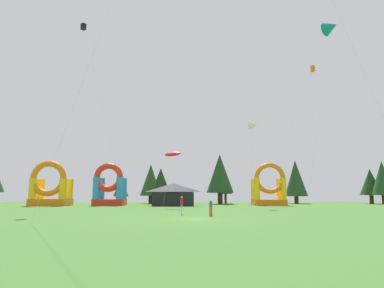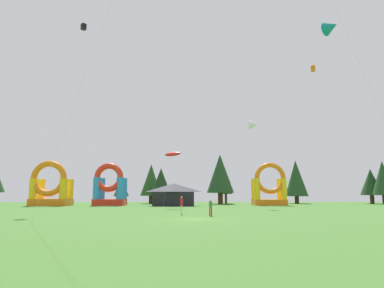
% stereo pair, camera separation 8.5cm
% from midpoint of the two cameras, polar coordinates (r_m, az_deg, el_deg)
% --- Properties ---
extents(ground_plane, '(120.00, 120.00, 0.00)m').
position_cam_midpoint_polar(ground_plane, '(28.65, 0.36, -12.34)').
color(ground_plane, '#3D6B28').
extents(kite_white_delta, '(2.56, 5.14, 13.41)m').
position_cam_midpoint_polar(kite_white_delta, '(54.53, 10.05, 3.13)').
color(kite_white_delta, white).
rests_on(kite_white_delta, ground_plane).
extents(kite_teal_delta, '(7.60, 5.65, 26.58)m').
position_cam_midpoint_polar(kite_teal_delta, '(55.40, 21.90, 17.48)').
color(kite_teal_delta, '#0C7F7A').
rests_on(kite_teal_delta, ground_plane).
extents(kite_orange_box, '(10.37, 2.09, 23.66)m').
position_cam_midpoint_polar(kite_orange_box, '(63.39, 19.24, 11.55)').
color(kite_orange_box, orange).
rests_on(kite_orange_box, ground_plane).
extents(kite_black_box, '(8.56, 6.94, 26.41)m').
position_cam_midpoint_polar(kite_black_box, '(54.80, -17.51, 17.85)').
color(kite_black_box, black).
rests_on(kite_black_box, ground_plane).
extents(kite_red_parafoil, '(3.13, 2.79, 8.43)m').
position_cam_midpoint_polar(kite_red_parafoil, '(51.91, -3.29, -1.67)').
color(kite_red_parafoil, red).
rests_on(kite_red_parafoil, ground_plane).
extents(person_near_camera, '(0.34, 0.34, 1.79)m').
position_cam_midpoint_polar(person_near_camera, '(35.19, -1.79, -9.83)').
color(person_near_camera, silver).
rests_on(person_near_camera, ground_plane).
extents(person_midfield, '(0.30, 0.30, 1.57)m').
position_cam_midpoint_polar(person_midfield, '(32.39, 3.05, -10.20)').
color(person_midfield, '#B21E26').
rests_on(person_midfield, ground_plane).
extents(inflatable_orange_dome, '(6.43, 4.63, 7.74)m').
position_cam_midpoint_polar(inflatable_orange_dome, '(65.43, -22.44, -6.96)').
color(inflatable_orange_dome, orange).
rests_on(inflatable_orange_dome, ground_plane).
extents(inflatable_red_slide, '(5.41, 4.64, 7.49)m').
position_cam_midpoint_polar(inflatable_red_slide, '(64.10, -13.52, -7.31)').
color(inflatable_red_slide, red).
rests_on(inflatable_red_slide, ground_plane).
extents(inflatable_yellow_castle, '(5.81, 3.74, 7.61)m').
position_cam_midpoint_polar(inflatable_yellow_castle, '(64.45, 12.59, -7.32)').
color(inflatable_yellow_castle, orange).
rests_on(inflatable_yellow_castle, ground_plane).
extents(festival_tent, '(6.92, 3.45, 3.80)m').
position_cam_midpoint_polar(festival_tent, '(59.29, -3.16, -8.36)').
color(festival_tent, black).
rests_on(festival_tent, ground_plane).
extents(tree_row_2, '(3.07, 3.07, 5.56)m').
position_cam_midpoint_polar(tree_row_2, '(72.19, -11.66, -6.89)').
color(tree_row_2, '#4C331E').
rests_on(tree_row_2, ground_plane).
extents(tree_row_3, '(4.49, 4.49, 8.34)m').
position_cam_midpoint_polar(tree_row_3, '(74.58, -6.86, -5.93)').
color(tree_row_3, '#4C331E').
rests_on(tree_row_3, ground_plane).
extents(tree_row_4, '(3.67, 3.67, 7.21)m').
position_cam_midpoint_polar(tree_row_4, '(70.38, -5.23, -5.97)').
color(tree_row_4, '#4C331E').
rests_on(tree_row_4, ground_plane).
extents(tree_row_5, '(5.50, 5.50, 10.03)m').
position_cam_midpoint_polar(tree_row_5, '(70.38, 4.59, -4.91)').
color(tree_row_5, '#4C331E').
rests_on(tree_row_5, ground_plane).
extents(tree_row_6, '(2.83, 2.83, 6.31)m').
position_cam_midpoint_polar(tree_row_6, '(74.94, 5.50, -6.60)').
color(tree_row_6, '#4C331E').
rests_on(tree_row_6, ground_plane).
extents(tree_row_7, '(4.80, 4.80, 9.15)m').
position_cam_midpoint_polar(tree_row_7, '(77.05, 16.71, -5.45)').
color(tree_row_7, '#4C331E').
rests_on(tree_row_7, ground_plane).
extents(tree_row_8, '(4.44, 4.44, 7.20)m').
position_cam_midpoint_polar(tree_row_8, '(81.28, 27.36, -5.62)').
color(tree_row_8, '#4C331E').
rests_on(tree_row_8, ground_plane).
extents(tree_row_9, '(4.58, 4.58, 8.64)m').
position_cam_midpoint_polar(tree_row_9, '(79.77, 28.92, -4.96)').
color(tree_row_9, '#4C331E').
rests_on(tree_row_9, ground_plane).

